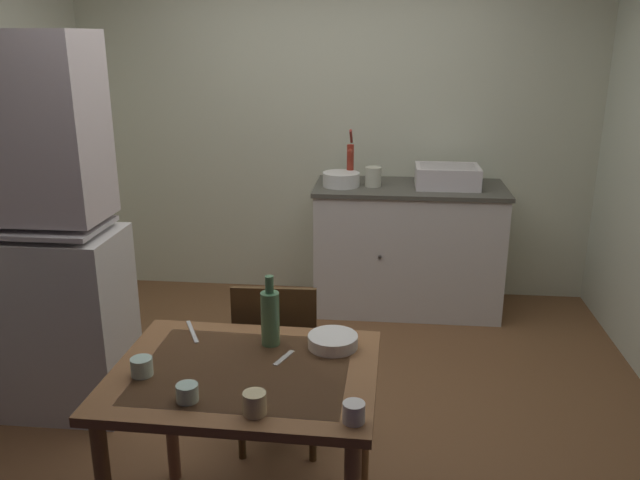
% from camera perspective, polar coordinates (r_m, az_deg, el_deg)
% --- Properties ---
extents(ground_plane, '(4.87, 4.87, 0.00)m').
position_cam_1_polar(ground_plane, '(3.71, -1.13, -14.05)').
color(ground_plane, brown).
extents(wall_back, '(3.97, 0.10, 2.63)m').
position_cam_1_polar(wall_back, '(4.96, 1.30, 10.28)').
color(wall_back, beige).
rests_on(wall_back, ground).
extents(hutch_cabinet, '(0.96, 0.47, 1.97)m').
position_cam_1_polar(hutch_cabinet, '(3.64, -24.53, -0.33)').
color(hutch_cabinet, silver).
rests_on(hutch_cabinet, ground).
extents(counter_cabinet, '(1.35, 0.64, 0.93)m').
position_cam_1_polar(counter_cabinet, '(4.77, 7.71, -0.68)').
color(counter_cabinet, silver).
rests_on(counter_cabinet, ground).
extents(sink_basin, '(0.44, 0.34, 0.15)m').
position_cam_1_polar(sink_basin, '(4.65, 11.13, 5.55)').
color(sink_basin, white).
rests_on(sink_basin, counter_cabinet).
extents(hand_pump, '(0.05, 0.27, 0.39)m').
position_cam_1_polar(hand_pump, '(4.67, 2.68, 7.04)').
color(hand_pump, maroon).
rests_on(hand_pump, counter_cabinet).
extents(mixing_bowl_counter, '(0.26, 0.26, 0.10)m').
position_cam_1_polar(mixing_bowl_counter, '(4.60, 1.87, 5.36)').
color(mixing_bowl_counter, white).
rests_on(mixing_bowl_counter, counter_cabinet).
extents(stoneware_crock, '(0.11, 0.11, 0.14)m').
position_cam_1_polar(stoneware_crock, '(4.60, 4.70, 5.57)').
color(stoneware_crock, beige).
rests_on(stoneware_crock, counter_cabinet).
extents(dining_table, '(1.00, 0.79, 0.76)m').
position_cam_1_polar(dining_table, '(2.52, -6.58, -13.45)').
color(dining_table, brown).
rests_on(dining_table, ground).
extents(chair_far_side, '(0.42, 0.42, 0.89)m').
position_cam_1_polar(chair_far_side, '(3.13, -3.69, -10.45)').
color(chair_far_side, '#4D3619').
rests_on(chair_far_side, ground).
extents(serving_bowl_wide, '(0.20, 0.20, 0.05)m').
position_cam_1_polar(serving_bowl_wide, '(2.60, 1.14, -8.88)').
color(serving_bowl_wide, white).
rests_on(serving_bowl_wide, dining_table).
extents(mug_tall, '(0.07, 0.07, 0.07)m').
position_cam_1_polar(mug_tall, '(2.14, 2.99, -14.91)').
color(mug_tall, white).
rests_on(mug_tall, dining_table).
extents(teacup_cream, '(0.08, 0.08, 0.06)m').
position_cam_1_polar(teacup_cream, '(2.29, -11.60, -13.03)').
color(teacup_cream, '#ADD1C1').
rests_on(teacup_cream, dining_table).
extents(teacup_mint, '(0.08, 0.08, 0.08)m').
position_cam_1_polar(teacup_mint, '(2.18, -5.77, -14.10)').
color(teacup_mint, beige).
rests_on(teacup_mint, dining_table).
extents(mug_dark, '(0.08, 0.08, 0.07)m').
position_cam_1_polar(mug_dark, '(2.48, -15.41, -10.70)').
color(mug_dark, '#ADD1C1').
rests_on(mug_dark, dining_table).
extents(glass_bottle, '(0.07, 0.07, 0.29)m').
position_cam_1_polar(glass_bottle, '(2.59, -4.41, -6.74)').
color(glass_bottle, '#4C7F56').
rests_on(glass_bottle, dining_table).
extents(table_knife, '(0.11, 0.20, 0.00)m').
position_cam_1_polar(table_knife, '(2.78, -11.17, -7.92)').
color(table_knife, silver).
rests_on(table_knife, dining_table).
extents(teaspoon_near_bowl, '(0.07, 0.13, 0.00)m').
position_cam_1_polar(teaspoon_near_bowl, '(2.52, -3.20, -10.33)').
color(teaspoon_near_bowl, beige).
rests_on(teaspoon_near_bowl, dining_table).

